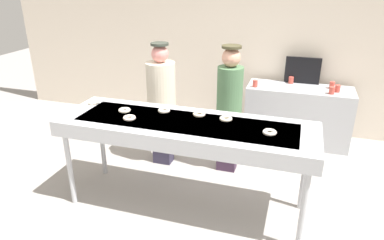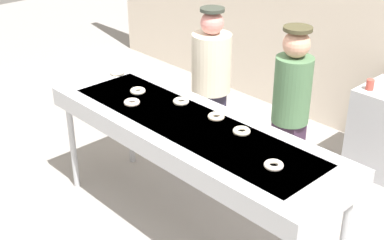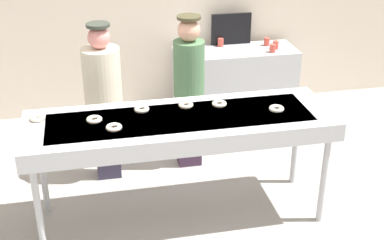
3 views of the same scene
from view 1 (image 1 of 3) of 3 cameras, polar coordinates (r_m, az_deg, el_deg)
name	(u,v)px [view 1 (image 1 of 3)]	position (r m, az deg, el deg)	size (l,w,h in m)	color
ground_plane	(186,204)	(4.02, -0.98, -13.56)	(16.00, 16.00, 0.00)	#9E9993
back_wall	(236,29)	(5.72, 7.11, 14.45)	(8.00, 0.12, 3.15)	beige
fryer_conveyor	(185,129)	(3.56, -1.07, -1.51)	(2.62, 0.82, 1.00)	#B7BABF
sugar_donut_0	(93,102)	(4.17, -15.73, 2.82)	(0.13, 0.13, 0.04)	#F1E2C5
sugar_donut_1	(270,132)	(3.33, 12.50, -1.96)	(0.13, 0.13, 0.04)	white
sugar_donut_2	(164,110)	(3.78, -4.56, 1.56)	(0.13, 0.13, 0.04)	silver
sugar_donut_3	(124,110)	(3.84, -10.92, 1.56)	(0.13, 0.13, 0.04)	white
sugar_donut_4	(199,114)	(3.67, 1.17, 0.95)	(0.13, 0.13, 0.04)	#FEE7C3
sugar_donut_5	(129,118)	(3.63, -10.15, 0.35)	(0.13, 0.13, 0.04)	#FCE6CF
sugar_donut_6	(226,119)	(3.57, 5.53, 0.21)	(0.13, 0.13, 0.04)	#F4E8C7
worker_baker	(161,97)	(4.49, -4.99, 3.76)	(0.36, 0.36, 1.61)	#2F2B40
worker_assistant	(229,104)	(4.32, 6.07, 2.60)	(0.31, 0.31, 1.62)	#3A263C
prep_counter	(297,115)	(5.48, 16.71, 0.81)	(1.50, 0.58, 0.85)	#B7BABF
paper_cup_0	(255,84)	(5.21, 10.22, 5.85)	(0.07, 0.07, 0.10)	#CC4C3F
paper_cup_1	(338,89)	(5.30, 22.56, 4.74)	(0.07, 0.07, 0.10)	#CC4C3F
paper_cup_2	(291,80)	(5.50, 15.79, 6.25)	(0.07, 0.07, 0.10)	#CC4C3F
paper_cup_3	(332,85)	(5.44, 21.81, 5.28)	(0.07, 0.07, 0.10)	#CC4C3F
paper_cup_4	(332,90)	(5.18, 21.77, 4.48)	(0.07, 0.07, 0.10)	#CC4C3F
menu_display	(303,70)	(5.52, 17.52, 7.70)	(0.51, 0.04, 0.39)	black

